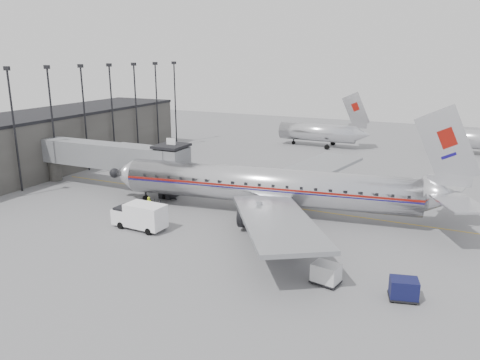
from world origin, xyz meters
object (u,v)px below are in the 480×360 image
(baggage_cart_navy, at_px, (404,289))
(ramp_worker, at_px, (149,205))
(airliner, at_px, (275,186))
(baggage_cart_white, at_px, (326,273))
(service_van, at_px, (140,215))

(baggage_cart_navy, xyz_separation_m, ramp_worker, (-27.23, 8.04, 0.02))
(airliner, height_order, baggage_cart_white, airliner)
(airliner, bearing_deg, ramp_worker, -165.94)
(airliner, height_order, ramp_worker, airliner)
(baggage_cart_navy, bearing_deg, baggage_cart_white, 166.41)
(airliner, height_order, service_van, airliner)
(ramp_worker, bearing_deg, service_van, -96.88)
(service_van, bearing_deg, baggage_cart_navy, -4.77)
(baggage_cart_navy, distance_m, ramp_worker, 28.39)
(ramp_worker, bearing_deg, airliner, -10.38)
(service_van, height_order, baggage_cart_navy, service_van)
(service_van, xyz_separation_m, baggage_cart_navy, (25.09, -3.54, -0.53))
(baggage_cart_navy, bearing_deg, airliner, 124.61)
(baggage_cart_navy, distance_m, baggage_cart_white, 5.53)
(airliner, distance_m, baggage_cart_white, 16.13)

